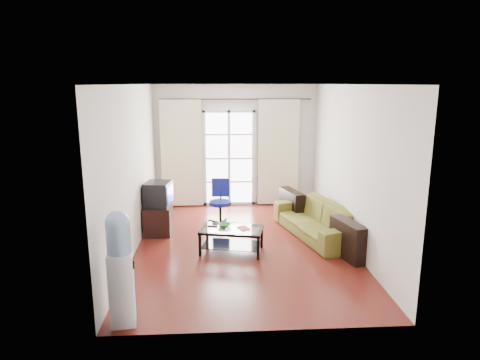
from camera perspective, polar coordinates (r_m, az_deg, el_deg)
The scene contains 20 objects.
floor at distance 7.42m, azimuth 0.45°, elevation -8.71°, with size 5.20×5.20×0.00m, color maroon.
ceiling at distance 6.90m, azimuth 0.49°, elevation 12.63°, with size 5.20×5.20×0.00m, color white.
wall_back at distance 9.60m, azimuth -0.59°, elevation 4.59°, with size 3.60×0.02×2.70m, color silver.
wall_front at distance 4.52m, azimuth 2.72°, elevation -4.83°, with size 3.60×0.02×2.70m, color silver.
wall_left at distance 7.14m, azimuth -14.09°, elevation 1.36°, with size 0.02×5.20×2.70m, color silver.
wall_right at distance 7.38m, azimuth 14.56°, elevation 1.69°, with size 0.02×5.20×2.70m, color silver.
french_door at distance 9.58m, azimuth -1.47°, elevation 2.90°, with size 1.16×0.06×2.15m.
curtain_rod at distance 9.40m, azimuth -0.58°, elevation 10.72°, with size 0.04×0.04×3.30m, color #4C3F2D.
curtain_left at distance 9.52m, azimuth -7.80°, elevation 3.49°, with size 0.90×0.07×2.35m, color #F3F4C4.
curtain_right at distance 9.59m, azimuth 5.13°, elevation 3.63°, with size 0.90×0.07×2.35m, color #F3F4C4.
radiator at distance 9.77m, azimuth 4.14°, elevation -1.40°, with size 0.64×0.12×0.64m, color gray.
sofa at distance 7.89m, azimuth 10.13°, elevation -5.24°, with size 1.31×2.21×0.61m, color olive.
coffee_table at distance 7.06m, azimuth -1.12°, elevation -7.59°, with size 1.10×0.77×0.41m.
bowl at distance 7.09m, azimuth -2.10°, elevation -6.04°, with size 0.24×0.24×0.05m, color #328B3E.
book at distance 6.96m, azimuth -0.06°, elevation -6.53°, with size 0.22×0.25×0.02m, color #A61423.
remote at distance 7.11m, azimuth -3.67°, elevation -6.13°, with size 0.16×0.04×0.02m, color black.
tv_stand at distance 8.12m, azimuth -10.83°, elevation -5.06°, with size 0.48×0.72×0.53m, color black.
crt_tv at distance 7.96m, azimuth -10.99°, elevation -1.81°, with size 0.54×0.54×0.44m.
task_chair at distance 8.43m, azimuth -2.63°, elevation -4.17°, with size 0.64×0.64×0.89m.
water_cooler at distance 5.08m, azimuth -15.67°, elevation -11.02°, with size 0.32×0.31×1.36m.
Camera 1 is at (-0.47, -6.89, 2.72)m, focal length 32.00 mm.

